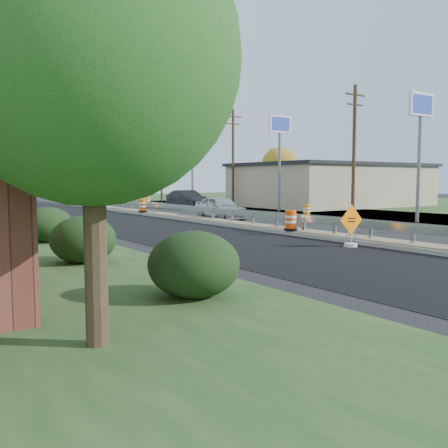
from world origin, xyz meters
TOP-DOWN VIEW (x-y plane):
  - ground at (0.00, 0.00)m, footprint 140.00×140.00m
  - milled_overlay at (-4.40, 10.00)m, footprint 7.20×120.00m
  - median at (0.00, 8.00)m, footprint 1.60×55.00m
  - guardrail at (0.00, 9.00)m, footprint 0.10×46.15m
  - retail_building_near at (20.99, 20.00)m, footprint 18.50×12.50m
  - pylon_sign_south at (10.50, 3.00)m, footprint 2.20×0.30m
  - pylon_sign_mid at (10.50, 16.00)m, footprint 2.20×0.30m
  - pylon_sign_north at (10.50, 30.00)m, footprint 2.20×0.30m
  - utility_pole_smid at (11.50, 9.00)m, footprint 1.90×0.26m
  - utility_pole_nmid at (11.50, 24.00)m, footprint 1.90×0.26m
  - utility_pole_north at (11.50, 39.00)m, footprint 1.90×0.26m
  - hedge_south at (-11.00, -6.00)m, footprint 2.09×2.09m
  - hedge_mid at (-11.50, 0.00)m, footprint 2.09×2.09m
  - hedge_north at (-11.00, 6.00)m, footprint 2.09×2.09m
  - tree_near_green at (-14.00, -8.00)m, footprint 4.62×4.62m
  - tree_far_yellow at (26.00, 34.00)m, footprint 4.62×4.62m
  - caution_sign at (-1.50, -2.25)m, footprint 1.23×0.51m
  - barrel_median_mid at (-0.55, 2.33)m, footprint 0.65×0.65m
  - barrel_median_far at (-0.55, 18.83)m, footprint 0.67×0.67m
  - barrel_shoulder_near at (8.69, 10.84)m, footprint 0.59×0.59m
  - barrel_shoulder_far at (7.11, 33.82)m, footprint 0.61×0.61m
  - car_silver at (2.05, 12.20)m, footprint 2.07×4.69m
  - car_dark_mid at (6.54, 24.34)m, footprint 1.81×5.13m

SIDE VIEW (x-z plane):
  - ground at x=0.00m, z-range 0.00..0.00m
  - milled_overlay at x=-4.40m, z-range 0.00..0.01m
  - median at x=0.00m, z-range 0.00..0.23m
  - barrel_shoulder_near at x=8.69m, z-range -0.02..0.85m
  - caution_sign at x=-1.50m, z-range -0.41..1.27m
  - barrel_shoulder_far at x=7.11m, z-range -0.02..0.88m
  - barrel_median_mid at x=-0.55m, z-range 0.21..1.17m
  - barrel_median_far at x=-0.55m, z-range 0.21..1.19m
  - guardrail at x=0.00m, z-range 0.37..1.09m
  - hedge_south at x=-11.00m, z-range 0.00..1.52m
  - hedge_mid at x=-11.50m, z-range 0.00..1.52m
  - hedge_north at x=-11.00m, z-range 0.00..1.52m
  - car_silver at x=2.05m, z-range 0.00..1.57m
  - car_dark_mid at x=6.54m, z-range 0.00..1.69m
  - retail_building_near at x=20.99m, z-range 0.02..4.29m
  - tree_near_green at x=-14.00m, z-range 1.11..7.97m
  - tree_far_yellow at x=26.00m, z-range 1.11..7.97m
  - utility_pole_smid at x=11.50m, z-range 0.23..9.63m
  - utility_pole_nmid at x=11.50m, z-range 0.23..9.63m
  - utility_pole_north at x=11.50m, z-range 0.23..9.63m
  - pylon_sign_south at x=10.50m, z-range 2.53..10.43m
  - pylon_sign_mid at x=10.50m, z-range 2.53..10.43m
  - pylon_sign_north at x=10.50m, z-range 2.53..10.43m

